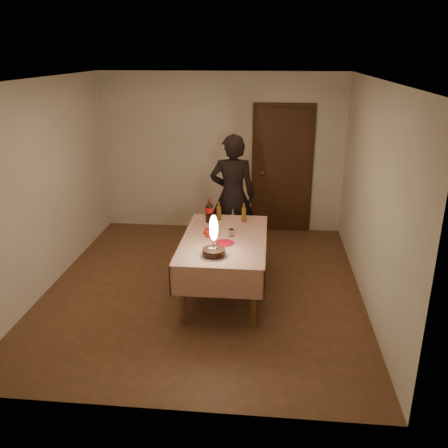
{
  "coord_description": "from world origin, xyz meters",
  "views": [
    {
      "loc": [
        0.8,
        -5.45,
        2.91
      ],
      "look_at": [
        0.28,
        -0.17,
        0.95
      ],
      "focal_mm": 38.0,
      "sensor_mm": 36.0,
      "label": 1
    }
  ],
  "objects": [
    {
      "name": "red_cup",
      "position": [
        0.09,
        -0.1,
        0.8
      ],
      "size": [
        0.08,
        0.08,
        0.1
      ],
      "primitive_type": "cylinder",
      "color": "red",
      "rests_on": "dining_table"
    },
    {
      "name": "room_shell",
      "position": [
        0.03,
        0.08,
        1.65
      ],
      "size": [
        4.04,
        4.54,
        2.62
      ],
      "color": "silver",
      "rests_on": "ground"
    },
    {
      "name": "ground",
      "position": [
        0.0,
        0.0,
        0.0
      ],
      "size": [
        4.0,
        4.5,
        0.01
      ],
      "primitive_type": "cube",
      "color": "brown",
      "rests_on": "ground"
    },
    {
      "name": "amber_bottle_left",
      "position": [
        0.14,
        0.52,
        0.87
      ],
      "size": [
        0.06,
        0.06,
        0.26
      ],
      "color": "#593B0F",
      "rests_on": "dining_table"
    },
    {
      "name": "napkin_stack",
      "position": [
        0.08,
        0.06,
        0.76
      ],
      "size": [
        0.15,
        0.15,
        0.02
      ],
      "primitive_type": "cube",
      "color": "red",
      "rests_on": "dining_table"
    },
    {
      "name": "birthday_cake",
      "position": [
        0.21,
        -0.66,
        0.88
      ],
      "size": [
        0.32,
        0.32,
        0.48
      ],
      "color": "white",
      "rests_on": "dining_table"
    },
    {
      "name": "cola_bottle",
      "position": [
        0.02,
        0.44,
        0.9
      ],
      "size": [
        0.1,
        0.1,
        0.32
      ],
      "color": "black",
      "rests_on": "dining_table"
    },
    {
      "name": "photographer",
      "position": [
        0.27,
        1.16,
        0.91
      ],
      "size": [
        0.68,
        0.48,
        1.81
      ],
      "color": "black",
      "rests_on": "ground"
    },
    {
      "name": "dining_table",
      "position": [
        0.28,
        -0.12,
        0.65
      ],
      "size": [
        1.02,
        1.72,
        0.75
      ],
      "color": "brown",
      "rests_on": "ground"
    },
    {
      "name": "clear_cup",
      "position": [
        0.36,
        -0.05,
        0.8
      ],
      "size": [
        0.07,
        0.07,
        0.09
      ],
      "primitive_type": "cylinder",
      "color": "silver",
      "rests_on": "dining_table"
    },
    {
      "name": "red_plate",
      "position": [
        0.3,
        -0.28,
        0.76
      ],
      "size": [
        0.22,
        0.22,
        0.01
      ],
      "primitive_type": "cylinder",
      "color": "red",
      "rests_on": "dining_table"
    },
    {
      "name": "amber_bottle_right",
      "position": [
        0.48,
        0.49,
        0.87
      ],
      "size": [
        0.06,
        0.06,
        0.26
      ],
      "color": "#593B0F",
      "rests_on": "dining_table"
    }
  ]
}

